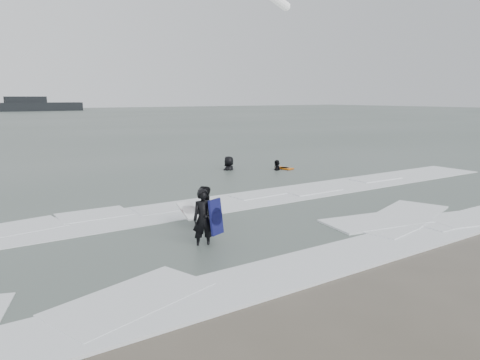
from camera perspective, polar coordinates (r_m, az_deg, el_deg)
ground at (r=13.09m, az=12.45°, el=-7.96°), size 320.00×320.00×0.00m
surfer_centre at (r=12.78m, az=-4.41°, el=-8.20°), size 0.68×0.54×1.64m
surfer_wading at (r=14.70m, az=-4.44°, el=-5.74°), size 1.13×1.07×1.85m
surfer_right_near at (r=25.69m, az=4.52°, el=1.12°), size 1.03×1.04×1.76m
surfer_right_far at (r=25.60m, az=-1.36°, el=1.12°), size 1.11×1.12×1.96m
surf_foam at (r=15.74m, az=2.66°, el=-4.49°), size 30.03×9.06×0.09m
bodyboards at (r=17.64m, az=0.31°, el=-1.35°), size 10.69×10.11×1.25m
vessel_horizon at (r=142.19m, az=-24.64°, el=8.21°), size 29.31×5.23×3.98m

